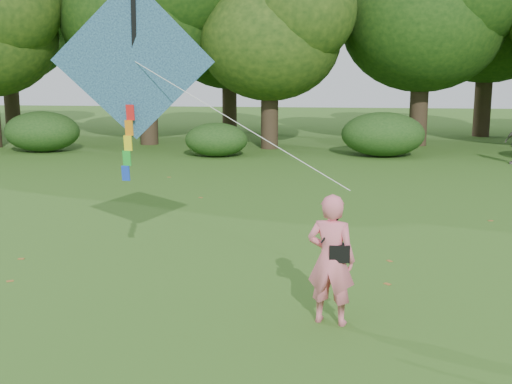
# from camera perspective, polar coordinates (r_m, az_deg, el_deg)

# --- Properties ---
(ground) EXTENTS (100.00, 100.00, 0.00)m
(ground) POSITION_cam_1_polar(r_m,az_deg,el_deg) (10.30, 2.48, -10.47)
(ground) COLOR #265114
(ground) RESTS_ON ground
(man_kite_flyer) EXTENTS (0.81, 0.64, 1.97)m
(man_kite_flyer) POSITION_cam_1_polar(r_m,az_deg,el_deg) (9.57, 6.69, -5.98)
(man_kite_flyer) COLOR pink
(man_kite_flyer) RESTS_ON ground
(crossbody_bag) EXTENTS (0.43, 0.20, 0.75)m
(crossbody_bag) POSITION_cam_1_polar(r_m,az_deg,el_deg) (9.51, 7.41, -5.30)
(crossbody_bag) COLOR black
(crossbody_bag) RESTS_ON ground
(flying_kite) EXTENTS (4.86, 1.74, 3.35)m
(flying_kite) POSITION_cam_1_polar(r_m,az_deg,el_deg) (10.99, -10.79, 11.17)
(flying_kite) COLOR #23399A
(flying_kite) RESTS_ON ground
(tree_line) EXTENTS (54.70, 15.30, 9.48)m
(tree_line) POSITION_cam_1_polar(r_m,az_deg,el_deg) (32.50, 8.38, 14.26)
(tree_line) COLOR #3A2D1E
(tree_line) RESTS_ON ground
(shrub_band) EXTENTS (39.15, 3.22, 1.88)m
(shrub_band) POSITION_cam_1_polar(r_m,az_deg,el_deg) (27.35, 3.45, 5.00)
(shrub_band) COLOR #264919
(shrub_band) RESTS_ON ground
(fallen_leaves) EXTENTS (10.26, 13.12, 0.01)m
(fallen_leaves) POSITION_cam_1_polar(r_m,az_deg,el_deg) (14.13, -1.90, -4.39)
(fallen_leaves) COLOR #925A27
(fallen_leaves) RESTS_ON ground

